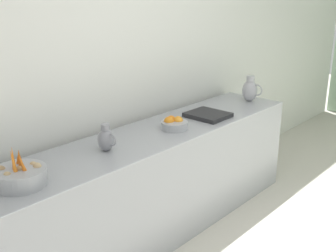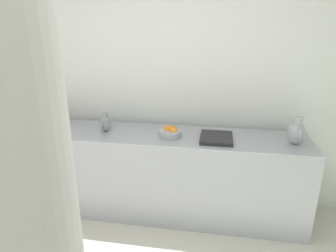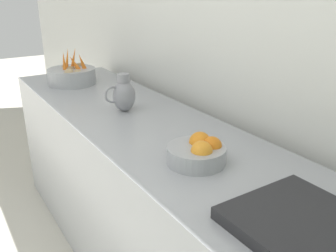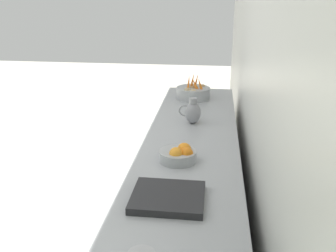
% 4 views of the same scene
% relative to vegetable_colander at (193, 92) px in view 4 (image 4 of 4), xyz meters
% --- Properties ---
extents(tile_wall_left, '(0.10, 7.92, 3.00)m').
position_rel_vegetable_colander_xyz_m(tile_wall_left, '(-0.47, 1.65, 0.57)').
color(tile_wall_left, silver).
rests_on(tile_wall_left, ground_plane).
extents(prep_counter, '(0.62, 3.05, 0.87)m').
position_rel_vegetable_colander_xyz_m(prep_counter, '(-0.05, 1.15, -0.49)').
color(prep_counter, '#9EA0A5').
rests_on(prep_counter, ground_plane).
extents(vegetable_colander, '(0.30, 0.30, 0.23)m').
position_rel_vegetable_colander_xyz_m(vegetable_colander, '(0.00, 0.00, 0.00)').
color(vegetable_colander, '#9EA0A5').
rests_on(vegetable_colander, prep_counter).
extents(orange_bowl, '(0.21, 0.21, 0.10)m').
position_rel_vegetable_colander_xyz_m(orange_bowl, '(-0.00, 1.34, -0.02)').
color(orange_bowl, '#9EA0A5').
rests_on(orange_bowl, prep_counter).
extents(metal_pitcher_short, '(0.16, 0.11, 0.19)m').
position_rel_vegetable_colander_xyz_m(metal_pitcher_short, '(-0.04, 0.67, 0.03)').
color(metal_pitcher_short, gray).
rests_on(metal_pitcher_short, prep_counter).
extents(counter_sink_basin, '(0.34, 0.30, 0.04)m').
position_rel_vegetable_colander_xyz_m(counter_sink_basin, '(0.01, 1.78, -0.04)').
color(counter_sink_basin, '#232326').
rests_on(counter_sink_basin, prep_counter).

